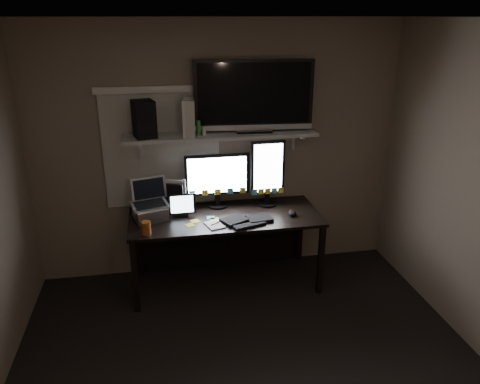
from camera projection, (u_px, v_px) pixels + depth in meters
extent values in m
plane|color=silver|center=(262.00, 18.00, 2.50)|extent=(3.60, 3.60, 0.00)
plane|color=#725F52|center=(219.00, 152.00, 4.60)|extent=(3.60, 0.00, 3.60)
cube|color=beige|center=(162.00, 150.00, 4.47)|extent=(1.10, 0.02, 1.10)
cube|color=black|center=(225.00, 217.00, 4.44)|extent=(1.80, 0.75, 0.03)
cube|color=black|center=(220.00, 235.00, 4.90)|extent=(1.80, 0.02, 0.70)
cube|color=black|center=(135.00, 277.00, 4.12)|extent=(0.05, 0.05, 0.70)
cube|color=black|center=(321.00, 260.00, 4.41)|extent=(0.05, 0.05, 0.70)
cube|color=black|center=(137.00, 243.00, 4.74)|extent=(0.05, 0.05, 0.70)
cube|color=black|center=(300.00, 230.00, 5.03)|extent=(0.05, 0.05, 0.70)
cube|color=#A9A9A4|center=(221.00, 135.00, 4.36)|extent=(1.80, 0.35, 0.03)
cube|color=black|center=(217.00, 180.00, 4.56)|extent=(0.63, 0.07, 0.55)
cube|color=black|center=(268.00, 173.00, 4.57)|extent=(0.34, 0.07, 0.67)
cube|color=black|center=(247.00, 219.00, 4.32)|extent=(0.50, 0.31, 0.03)
ellipsoid|color=black|center=(292.00, 213.00, 4.44)|extent=(0.10, 0.13, 0.04)
cube|color=silver|center=(214.00, 225.00, 4.22)|extent=(0.19, 0.23, 0.01)
cube|color=black|center=(182.00, 205.00, 4.39)|extent=(0.25, 0.11, 0.22)
cube|color=black|center=(172.00, 195.00, 4.52)|extent=(0.26, 0.17, 0.30)
cube|color=#BBBBC0|center=(150.00, 201.00, 4.29)|extent=(0.39, 0.34, 0.37)
cylinder|color=#91441A|center=(146.00, 228.00, 4.04)|extent=(0.10, 0.10, 0.12)
cube|color=black|center=(254.00, 96.00, 4.31)|extent=(1.12, 0.28, 0.66)
cube|color=beige|center=(189.00, 117.00, 4.25)|extent=(0.13, 0.29, 0.33)
cube|color=black|center=(144.00, 119.00, 4.16)|extent=(0.23, 0.26, 0.33)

